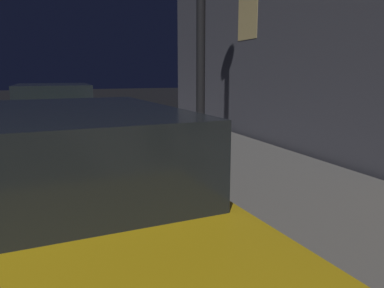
{
  "coord_description": "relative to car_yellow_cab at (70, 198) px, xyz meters",
  "views": [
    {
      "loc": [
        2.75,
        -0.09,
        1.69
      ],
      "look_at": [
        3.98,
        3.07,
        1.03
      ],
      "focal_mm": 34.33,
      "sensor_mm": 36.0,
      "label": 1
    }
  ],
  "objects": [
    {
      "name": "car_yellow_cab",
      "position": [
        0.0,
        0.0,
        0.0
      ],
      "size": [
        2.16,
        4.56,
        1.43
      ],
      "color": "gold",
      "rests_on": "ground"
    },
    {
      "name": "car_green",
      "position": [
        -0.0,
        5.93,
        0.0
      ],
      "size": [
        2.07,
        4.23,
        1.43
      ],
      "color": "#19592D",
      "rests_on": "ground"
    }
  ]
}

